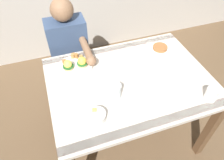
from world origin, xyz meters
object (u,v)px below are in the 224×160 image
object	(u,v)px
fork	(171,69)
water_glass_near	(116,92)
dining_table	(129,89)
coffee_mug	(212,94)
side_plate	(160,48)
diner_person	(70,51)
fruit_bowl	(96,116)
eggs_benedict_plate	(75,65)

from	to	relation	value
fork	water_glass_near	xyz separation A→B (m)	(-0.51, -0.12, 0.05)
dining_table	fork	size ratio (longest dim) A/B	9.59
coffee_mug	side_plate	world-z (taller)	coffee_mug
water_glass_near	side_plate	distance (m)	0.65
coffee_mug	diner_person	world-z (taller)	diner_person
fruit_bowl	water_glass_near	distance (m)	0.22
fork	side_plate	size ratio (longest dim) A/B	0.63
fork	water_glass_near	bearing A→B (deg)	-166.59
dining_table	side_plate	xyz separation A→B (m)	(0.38, 0.25, 0.12)
fruit_bowl	coffee_mug	bearing A→B (deg)	-6.74
coffee_mug	fork	distance (m)	0.36
water_glass_near	fork	bearing A→B (deg)	13.41
fork	water_glass_near	distance (m)	0.52
fork	diner_person	bearing A→B (deg)	139.31
fruit_bowl	eggs_benedict_plate	bearing A→B (deg)	92.68
coffee_mug	water_glass_near	xyz separation A→B (m)	(-0.60, 0.22, 0.00)
coffee_mug	fork	xyz separation A→B (m)	(-0.10, 0.35, -0.05)
eggs_benedict_plate	fruit_bowl	bearing A→B (deg)	-87.32
side_plate	fork	bearing A→B (deg)	-96.88
dining_table	water_glass_near	world-z (taller)	water_glass_near
eggs_benedict_plate	fruit_bowl	xyz separation A→B (m)	(0.02, -0.52, 0.00)
eggs_benedict_plate	side_plate	bearing A→B (deg)	-1.09
eggs_benedict_plate	diner_person	world-z (taller)	diner_person
eggs_benedict_plate	side_plate	size ratio (longest dim) A/B	1.35
eggs_benedict_plate	fork	distance (m)	0.75
water_glass_near	side_plate	world-z (taller)	water_glass_near
eggs_benedict_plate	side_plate	world-z (taller)	eggs_benedict_plate
fork	eggs_benedict_plate	bearing A→B (deg)	159.42
eggs_benedict_plate	coffee_mug	xyz separation A→B (m)	(0.80, -0.61, 0.03)
eggs_benedict_plate	water_glass_near	distance (m)	0.43
dining_table	diner_person	xyz separation A→B (m)	(-0.35, 0.60, 0.02)
fruit_bowl	water_glass_near	bearing A→B (deg)	37.65
fork	side_plate	bearing A→B (deg)	83.12
dining_table	fork	bearing A→B (deg)	0.11
dining_table	eggs_benedict_plate	size ratio (longest dim) A/B	4.44
water_glass_near	fruit_bowl	bearing A→B (deg)	-142.35
eggs_benedict_plate	diner_person	distance (m)	0.36
fruit_bowl	diner_person	size ratio (longest dim) A/B	0.11
dining_table	fork	world-z (taller)	fork
dining_table	fork	xyz separation A→B (m)	(0.35, 0.00, 0.11)
side_plate	diner_person	xyz separation A→B (m)	(-0.73, 0.35, -0.10)
fruit_bowl	fork	world-z (taller)	fruit_bowl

